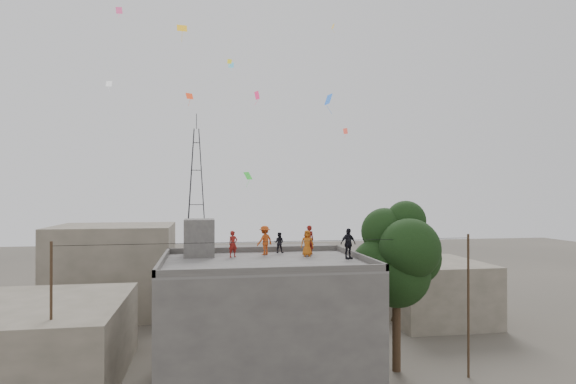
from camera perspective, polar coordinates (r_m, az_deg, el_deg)
name	(u,v)px	position (r m, az deg, el deg)	size (l,w,h in m)	color
ground	(264,384)	(25.83, -2.88, -21.73)	(140.00, 140.00, 0.00)	#464239
main_building	(264,322)	(24.88, -2.87, -15.18)	(10.00, 8.00, 6.10)	#4A4745
parapet	(264,258)	(24.25, -2.87, -7.85)	(10.00, 8.00, 0.30)	#4A4745
stair_head_box	(199,238)	(26.57, -10.46, -5.34)	(1.60, 1.80, 2.00)	#4A4745
neighbor_west	(41,343)	(28.10, -27.23, -15.62)	(8.00, 10.00, 4.00)	#635C4E
neighbor_north	(268,282)	(38.81, -2.44, -10.59)	(12.00, 9.00, 5.00)	#4A4745
neighbor_northwest	(114,269)	(40.92, -19.93, -8.62)	(9.00, 8.00, 7.00)	#635C4E
neighbor_east	(432,290)	(38.54, 16.73, -11.10)	(7.00, 8.00, 4.40)	#635C4E
tree	(399,256)	(26.74, 12.98, -7.46)	(4.90, 4.60, 9.10)	black
utility_line	(278,312)	(23.55, -1.25, -14.09)	(20.12, 0.62, 7.40)	black
transmission_tower	(196,197)	(63.87, -10.81, -0.61)	(2.97, 2.97, 20.01)	black
person_red_adult	(309,240)	(27.00, 2.48, -5.68)	(0.59, 0.39, 1.61)	maroon
person_orange_child	(307,243)	(26.13, 2.29, -6.09)	(0.69, 0.45, 1.41)	#B95B15
person_dark_child	(279,243)	(27.63, -1.07, -6.02)	(0.57, 0.44, 1.17)	black
person_dark_adult	(348,244)	(25.19, 7.14, -6.09)	(0.93, 0.39, 1.59)	black
person_orange_adult	(265,240)	(26.78, -2.78, -5.73)	(1.03, 0.59, 1.60)	#B04114
person_red_child	(233,244)	(25.90, -6.53, -6.15)	(0.51, 0.33, 1.40)	maroon
kites	(245,84)	(32.37, -5.17, 12.63)	(17.01, 15.02, 12.90)	#EA3E18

